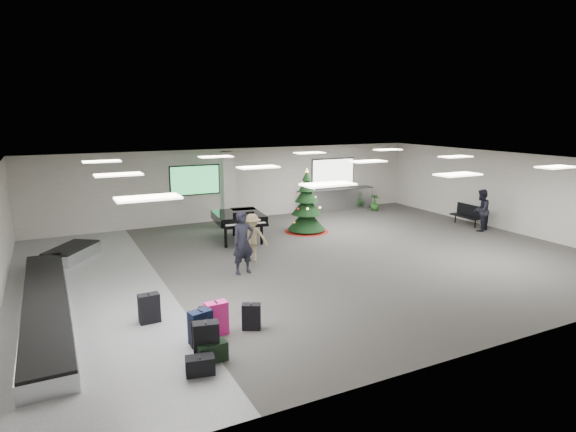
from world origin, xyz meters
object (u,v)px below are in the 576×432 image
potted_plant_left (310,207)px  potted_plant_right (375,202)px  bench (467,214)px  traveler_b (252,238)px  traveler_bench (481,210)px  grand_piano (239,218)px  traveler_a (243,243)px  baggage_carousel (52,292)px  service_counter (336,199)px  pink_suitcase (217,318)px  christmas_tree (307,210)px

potted_plant_left → potted_plant_right: potted_plant_left is taller
bench → traveler_b: (-10.25, -0.62, 0.28)m
traveler_b → traveler_bench: size_ratio=0.91×
grand_piano → traveler_a: 3.76m
baggage_carousel → service_counter: size_ratio=2.40×
traveler_a → traveler_b: bearing=48.4°
traveler_a → traveler_b: size_ratio=1.22×
grand_piano → bench: size_ratio=1.68×
bench → traveler_b: 10.27m
potted_plant_right → service_counter: bearing=151.2°
traveler_a → traveler_bench: 10.66m
service_counter → grand_piano: bearing=-152.0°
baggage_carousel → traveler_b: (5.89, 0.80, 0.57)m
pink_suitcase → potted_plant_left: (7.81, 9.82, 0.07)m
christmas_tree → bench: (6.73, -2.11, -0.39)m
bench → traveler_bench: (-0.32, -0.99, 0.35)m
grand_piano → potted_plant_left: (4.55, 2.71, -0.45)m
traveler_b → potted_plant_left: bearing=70.7°
baggage_carousel → traveler_a: bearing=-2.6°
service_counter → christmas_tree: bearing=-136.9°
grand_piano → traveler_bench: traveler_bench is taller
baggage_carousel → pink_suitcase: 4.93m
bench → traveler_a: size_ratio=0.74×
baggage_carousel → service_counter: bearing=27.7°
potted_plant_left → potted_plant_right: size_ratio=1.09×
pink_suitcase → traveler_b: 5.37m
potted_plant_right → bench: bearing=-69.8°
traveler_b → traveler_a: bearing=-99.4°
baggage_carousel → grand_piano: 7.25m
service_counter → potted_plant_left: size_ratio=4.55×
traveler_a → baggage_carousel: bearing=170.1°
pink_suitcase → bench: 14.00m
pink_suitcase → potted_plant_right: potted_plant_right is taller
pink_suitcase → christmas_tree: size_ratio=0.29×
service_counter → grand_piano: size_ratio=1.70×
traveler_b → bench: bearing=28.4°
service_counter → grand_piano: 7.29m
pink_suitcase → christmas_tree: 9.65m
traveler_a → traveler_b: (0.71, 1.04, -0.17)m
traveler_b → service_counter: bearing=65.4°
traveler_a → potted_plant_left: traveler_a is taller
potted_plant_right → christmas_tree: bearing=-156.0°
potted_plant_left → bench: bearing=-41.7°
pink_suitcase → grand_piano: bearing=62.6°
baggage_carousel → bench: bench is taller
pink_suitcase → baggage_carousel: bearing=126.9°
bench → traveler_bench: traveler_bench is taller
bench → potted_plant_right: bench is taller
christmas_tree → potted_plant_left: christmas_tree is taller
potted_plant_left → potted_plant_right: bearing=-3.6°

